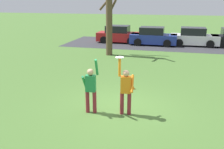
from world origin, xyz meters
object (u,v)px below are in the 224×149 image
at_px(person_defender, 91,87).
at_px(bare_tree_tall, 109,13).
at_px(frisbee_disc, 120,57).
at_px(parked_car_blue, 153,37).
at_px(parked_car_red, 119,35).
at_px(field_cone_orange, 132,86).
at_px(person_catcher, 126,88).
at_px(parked_car_white, 194,37).

bearing_deg(person_defender, bare_tree_tall, 93.63).
distance_m(frisbee_disc, parked_car_blue, 14.87).
bearing_deg(parked_car_red, frisbee_disc, -76.79).
bearing_deg(parked_car_blue, bare_tree_tall, -117.66).
distance_m(bare_tree_tall, field_cone_orange, 8.06).
bearing_deg(person_catcher, parked_car_red, -83.87).
bearing_deg(frisbee_disc, person_catcher, 7.45).
bearing_deg(parked_car_red, person_defender, -80.54).
relative_size(person_catcher, frisbee_disc, 7.27).
bearing_deg(parked_car_white, bare_tree_tall, -137.67).
bearing_deg(parked_car_blue, person_catcher, -87.88).
relative_size(person_catcher, bare_tree_tall, 0.32).
bearing_deg(field_cone_orange, parked_car_white, 75.12).
bearing_deg(person_defender, person_catcher, -0.00).
bearing_deg(frisbee_disc, parked_car_red, 102.77).
bearing_deg(field_cone_orange, person_defender, -109.42).
height_order(parked_car_white, field_cone_orange, parked_car_white).
xyz_separation_m(parked_car_blue, bare_tree_tall, (-2.73, -5.12, 2.27)).
relative_size(person_catcher, parked_car_red, 0.51).
distance_m(frisbee_disc, field_cone_orange, 3.35).
xyz_separation_m(person_defender, field_cone_orange, (1.01, 2.87, -0.82)).
height_order(parked_car_blue, bare_tree_tall, bare_tree_tall).
bearing_deg(parked_car_white, person_catcher, -101.07).
height_order(parked_car_red, parked_car_white, same).
distance_m(person_catcher, field_cone_orange, 2.84).
xyz_separation_m(parked_car_white, bare_tree_tall, (-6.28, -5.63, 2.27)).
bearing_deg(parked_car_white, person_defender, -105.30).
bearing_deg(frisbee_disc, field_cone_orange, 90.18).
xyz_separation_m(person_defender, parked_car_red, (-2.46, 15.49, -0.25)).
distance_m(parked_car_white, field_cone_orange, 13.03).
relative_size(parked_car_red, parked_car_white, 1.00).
xyz_separation_m(parked_car_red, parked_car_blue, (3.27, -0.56, 0.00)).
bearing_deg(parked_car_white, field_cone_orange, -104.44).
bearing_deg(person_catcher, frisbee_disc, 0.00).
bearing_deg(field_cone_orange, parked_car_blue, 90.96).
distance_m(person_catcher, parked_car_red, 15.77).
xyz_separation_m(person_defender, frisbee_disc, (1.02, 0.13, 1.11)).
relative_size(bare_tree_tall, field_cone_orange, 20.41).
xyz_separation_m(frisbee_disc, parked_car_white, (3.34, 15.32, -1.37)).
xyz_separation_m(person_catcher, bare_tree_tall, (-3.17, 9.66, 2.02)).
relative_size(person_catcher, field_cone_orange, 6.50).
height_order(parked_car_red, field_cone_orange, parked_car_red).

